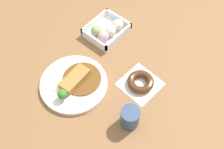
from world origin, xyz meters
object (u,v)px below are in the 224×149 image
Objects in this scene: curry_plate at (74,83)px; coffee_mug at (130,118)px; donut_box at (107,31)px; chocolate_ring_donut at (141,82)px.

coffee_mug is (0.02, -0.26, 0.03)m from curry_plate.
donut_box is 1.13× the size of chocolate_ring_donut.
curry_plate is at bearing 131.80° from chocolate_ring_donut.
chocolate_ring_donut is (-0.11, -0.26, -0.01)m from donut_box.
curry_plate is 0.28m from donut_box.
chocolate_ring_donut is at bearing -48.20° from curry_plate.
coffee_mug is at bearing -127.89° from donut_box.
chocolate_ring_donut is at bearing -111.78° from donut_box.
chocolate_ring_donut is 0.17m from coffee_mug.
coffee_mug is (-0.15, -0.07, 0.03)m from chocolate_ring_donut.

